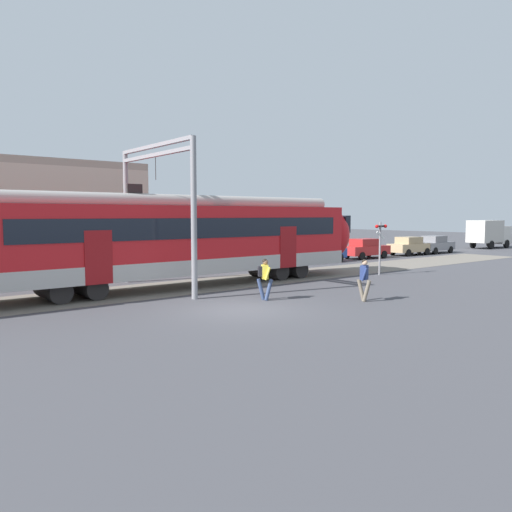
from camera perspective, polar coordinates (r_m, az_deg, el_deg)
ground_plane at (r=18.02m, az=-1.86°, el=-6.14°), size 160.00×160.00×0.00m
pedestrian_yellow at (r=19.80m, az=0.95°, el=-2.25°), size 0.56×0.66×1.67m
pedestrian_navy at (r=20.03m, az=12.26°, el=-2.36°), size 0.52×0.71×1.67m
parked_car_blue at (r=35.75m, az=7.30°, el=0.51°), size 4.03×1.81×1.54m
parked_car_red at (r=39.61m, az=12.37°, el=0.85°), size 4.08×1.92×1.54m
parked_car_tan at (r=43.75m, az=17.15°, el=1.11°), size 4.07×1.90×1.54m
parked_car_grey at (r=46.73m, az=19.75°, el=1.26°), size 4.02×1.79×1.54m
box_truck at (r=55.76m, az=25.07°, el=2.43°), size 5.33×2.28×2.82m
catenary_gantry at (r=22.90m, az=-11.36°, el=6.93°), size 0.24×6.64×6.53m
crossing_signal at (r=28.91m, az=14.02°, el=1.85°), size 0.96×0.22×3.00m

